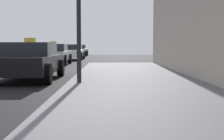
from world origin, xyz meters
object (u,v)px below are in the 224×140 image
at_px(car_black, 29,61).
at_px(car_silver, 53,54).
at_px(car_white, 72,52).
at_px(car_green, 78,50).

xyz_separation_m(car_black, car_silver, (-0.70, 9.30, -0.00)).
distance_m(car_black, car_white, 16.88).
relative_size(car_black, car_green, 0.96).
distance_m(car_black, car_silver, 9.33).
bearing_deg(car_white, car_silver, 86.90).
bearing_deg(car_black, car_white, -89.00).
relative_size(car_black, car_white, 0.97).
height_order(car_black, car_green, car_black).
distance_m(car_black, car_green, 26.54).
distance_m(car_silver, car_white, 7.59).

